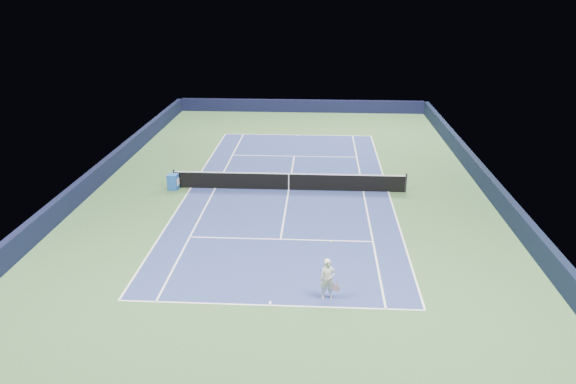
{
  "coord_description": "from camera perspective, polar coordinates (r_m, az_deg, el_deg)",
  "views": [
    {
      "loc": [
        1.67,
        -29.1,
        10.82
      ],
      "look_at": [
        0.14,
        -3.0,
        1.0
      ],
      "focal_mm": 35.0,
      "sensor_mm": 36.0,
      "label": 1
    }
  ],
  "objects": [
    {
      "name": "sideline_doubles_left",
      "position": [
        31.85,
        -9.83,
        0.43
      ],
      "size": [
        0.08,
        23.77,
        0.0
      ],
      "primitive_type": "cube",
      "color": "white",
      "rests_on": "ground"
    },
    {
      "name": "tennis_net",
      "position": [
        30.92,
        0.07,
        1.1
      ],
      "size": [
        12.9,
        0.1,
        1.07
      ],
      "color": "black",
      "rests_on": "ground"
    },
    {
      "name": "sponsor_cube",
      "position": [
        31.65,
        -11.6,
        1.01
      ],
      "size": [
        0.61,
        0.56,
        0.88
      ],
      "color": "#1D53B3",
      "rests_on": "ground"
    },
    {
      "name": "sideline_singles_left",
      "position": [
        31.57,
        -7.4,
        0.39
      ],
      "size": [
        0.08,
        23.77,
        0.0
      ],
      "primitive_type": "cube",
      "color": "white",
      "rests_on": "ground"
    },
    {
      "name": "ground",
      "position": [
        31.09,
        0.07,
        0.22
      ],
      "size": [
        40.0,
        40.0,
        0.0
      ],
      "primitive_type": "plane",
      "color": "#355930",
      "rests_on": "ground"
    },
    {
      "name": "service_line_near",
      "position": [
        25.19,
        -0.76,
        -4.82
      ],
      "size": [
        8.23,
        0.08,
        0.0
      ],
      "primitive_type": "cube",
      "color": "white",
      "rests_on": "ground"
    },
    {
      "name": "center_service_line",
      "position": [
        31.08,
        0.07,
        0.24
      ],
      "size": [
        0.08,
        12.8,
        0.0
      ],
      "primitive_type": "cube",
      "color": "white",
      "rests_on": "ground"
    },
    {
      "name": "tennis_player",
      "position": [
        20.47,
        4.07,
        -8.82
      ],
      "size": [
        0.77,
        1.27,
        1.83
      ],
      "color": "silver",
      "rests_on": "ground"
    },
    {
      "name": "wall_far",
      "position": [
        50.02,
        1.39,
        8.73
      ],
      "size": [
        22.0,
        0.35,
        1.1
      ],
      "primitive_type": "cube",
      "color": "black",
      "rests_on": "ground"
    },
    {
      "name": "baseline_near",
      "position": [
        20.39,
        -1.88,
        -11.44
      ],
      "size": [
        10.97,
        0.08,
        0.0
      ],
      "primitive_type": "cube",
      "color": "white",
      "rests_on": "ground"
    },
    {
      "name": "court_surface",
      "position": [
        31.09,
        0.07,
        0.23
      ],
      "size": [
        10.97,
        23.77,
        0.01
      ],
      "primitive_type": "cube",
      "color": "navy",
      "rests_on": "ground"
    },
    {
      "name": "wall_right",
      "position": [
        32.19,
        19.69,
        0.73
      ],
      "size": [
        0.35,
        40.0,
        1.1
      ],
      "primitive_type": "cube",
      "color": "black",
      "rests_on": "ground"
    },
    {
      "name": "baseline_far",
      "position": [
        42.42,
        1.0,
        5.82
      ],
      "size": [
        10.97,
        0.08,
        0.0
      ],
      "primitive_type": "cube",
      "color": "white",
      "rests_on": "ground"
    },
    {
      "name": "sideline_doubles_right",
      "position": [
        31.27,
        10.16,
        0.03
      ],
      "size": [
        0.08,
        23.77,
        0.0
      ],
      "primitive_type": "cube",
      "color": "white",
      "rests_on": "ground"
    },
    {
      "name": "center_mark_far",
      "position": [
        42.27,
        0.99,
        5.77
      ],
      "size": [
        0.08,
        0.3,
        0.0
      ],
      "primitive_type": "cube",
      "color": "white",
      "rests_on": "ground"
    },
    {
      "name": "wall_left",
      "position": [
        33.29,
        -18.88,
        1.48
      ],
      "size": [
        0.35,
        40.0,
        1.1
      ],
      "primitive_type": "cube",
      "color": "black",
      "rests_on": "ground"
    },
    {
      "name": "service_line_far",
      "position": [
        37.14,
        0.64,
        3.67
      ],
      "size": [
        8.23,
        0.08,
        0.0
      ],
      "primitive_type": "cube",
      "color": "white",
      "rests_on": "ground"
    },
    {
      "name": "sideline_singles_right",
      "position": [
        31.14,
        7.65,
        0.08
      ],
      "size": [
        0.08,
        23.77,
        0.0
      ],
      "primitive_type": "cube",
      "color": "white",
      "rests_on": "ground"
    },
    {
      "name": "center_mark_near",
      "position": [
        20.52,
        -1.84,
        -11.22
      ],
      "size": [
        0.08,
        0.3,
        0.0
      ],
      "primitive_type": "cube",
      "color": "white",
      "rests_on": "ground"
    }
  ]
}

